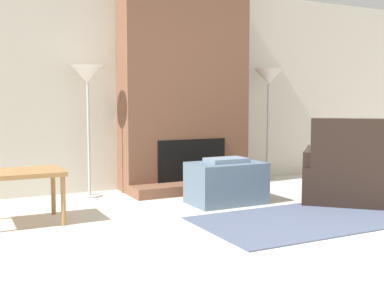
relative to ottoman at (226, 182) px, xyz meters
The scene contains 9 objects.
ground_plane 1.89m from the ottoman, 89.45° to the right, with size 24.00×24.00×0.00m, color beige.
wall_back 1.71m from the ottoman, 89.22° to the left, with size 7.71×0.06×2.60m, color beige.
fireplace 1.48m from the ottoman, 89.03° to the left, with size 1.67×0.77×2.60m.
ottoman is the anchor object (origin of this frame).
armchair 1.36m from the ottoman, 22.02° to the right, with size 1.37×1.37×0.94m.
side_table 2.16m from the ottoman, behind, with size 0.81×0.55×0.49m.
floor_lamp_left 1.96m from the ottoman, 139.80° to the left, with size 0.39×0.39×1.52m.
floor_lamp_right 2.01m from the ottoman, 39.03° to the left, with size 0.39×0.39×1.55m.
area_rug 1.04m from the ottoman, 73.86° to the right, with size 2.02×1.16×0.01m, color #4C5670.
Camera 1 is at (-2.67, -2.58, 1.12)m, focal length 45.00 mm.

